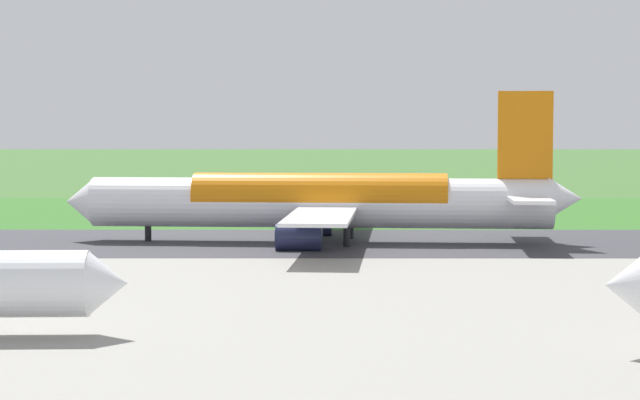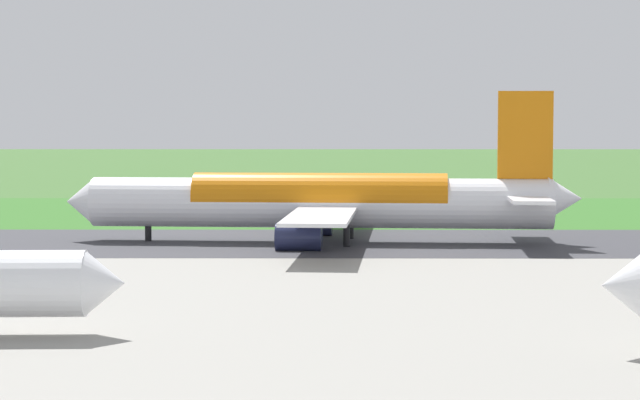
# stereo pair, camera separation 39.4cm
# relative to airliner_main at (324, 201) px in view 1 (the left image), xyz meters

# --- Properties ---
(ground_plane) EXTENTS (800.00, 800.00, 0.00)m
(ground_plane) POSITION_rel_airliner_main_xyz_m (0.41, -0.03, -4.35)
(ground_plane) COLOR #3D662D
(runway_asphalt) EXTENTS (600.00, 28.15, 0.06)m
(runway_asphalt) POSITION_rel_airliner_main_xyz_m (0.41, -0.03, -4.32)
(runway_asphalt) COLOR #38383D
(runway_asphalt) RESTS_ON ground
(apron_concrete) EXTENTS (440.00, 110.00, 0.05)m
(apron_concrete) POSITION_rel_airliner_main_xyz_m (0.41, 52.70, -4.33)
(apron_concrete) COLOR gray
(apron_concrete) RESTS_ON ground
(grass_verge_foreground) EXTENTS (600.00, 80.00, 0.04)m
(grass_verge_foreground) POSITION_rel_airliner_main_xyz_m (0.41, -29.43, -4.33)
(grass_verge_foreground) COLOR #346B27
(grass_verge_foreground) RESTS_ON ground
(airliner_main) EXTENTS (54.15, 44.32, 15.88)m
(airliner_main) POSITION_rel_airliner_main_xyz_m (0.00, 0.00, 0.00)
(airliner_main) COLOR white
(airliner_main) RESTS_ON ground
(no_stopping_sign) EXTENTS (0.60, 0.10, 2.95)m
(no_stopping_sign) POSITION_rel_airliner_main_xyz_m (-19.04, -33.10, -2.62)
(no_stopping_sign) COLOR slate
(no_stopping_sign) RESTS_ON ground
(traffic_cone_orange) EXTENTS (0.40, 0.40, 0.55)m
(traffic_cone_orange) POSITION_rel_airliner_main_xyz_m (-13.87, -29.47, -4.08)
(traffic_cone_orange) COLOR orange
(traffic_cone_orange) RESTS_ON ground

